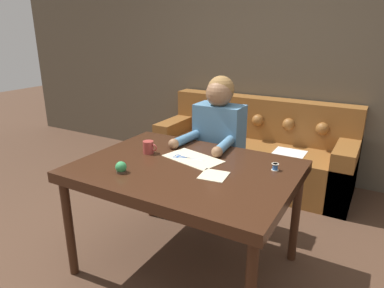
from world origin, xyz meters
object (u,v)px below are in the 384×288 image
(pin_cushion, at_px, (121,168))
(dining_table, at_px, (185,176))
(person, at_px, (218,151))
(scissors, at_px, (184,157))
(mug, at_px, (149,147))
(thread_spool, at_px, (275,167))
(couch, at_px, (253,152))

(pin_cushion, bearing_deg, dining_table, 44.56)
(dining_table, xyz_separation_m, person, (-0.08, 0.66, -0.05))
(scissors, relative_size, mug, 2.04)
(mug, height_order, thread_spool, mug)
(scissors, height_order, thread_spool, thread_spool)
(dining_table, relative_size, couch, 0.67)
(couch, bearing_deg, dining_table, -85.87)
(dining_table, distance_m, scissors, 0.17)
(dining_table, relative_size, pin_cushion, 19.55)
(scissors, relative_size, thread_spool, 5.13)
(couch, distance_m, pin_cushion, 2.01)
(dining_table, xyz_separation_m, mug, (-0.35, 0.08, 0.12))
(scissors, bearing_deg, couch, 91.19)
(thread_spool, bearing_deg, pin_cushion, -148.12)
(mug, xyz_separation_m, pin_cushion, (0.06, -0.37, -0.01))
(scissors, bearing_deg, thread_spool, 8.99)
(person, height_order, mug, person)
(person, distance_m, pin_cushion, 0.98)
(thread_spool, bearing_deg, dining_table, -157.20)
(dining_table, height_order, mug, mug)
(dining_table, xyz_separation_m, scissors, (-0.09, 0.12, 0.07))
(dining_table, bearing_deg, scissors, 125.33)
(mug, height_order, pin_cushion, mug)
(mug, bearing_deg, thread_spool, 9.16)
(couch, xyz_separation_m, thread_spool, (0.65, -1.44, 0.47))
(dining_table, distance_m, couch, 1.71)
(couch, relative_size, scissors, 9.06)
(person, bearing_deg, dining_table, -83.26)
(couch, distance_m, mug, 1.67)
(couch, distance_m, person, 1.05)
(pin_cushion, bearing_deg, thread_spool, 31.88)
(thread_spool, bearing_deg, couch, 114.20)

